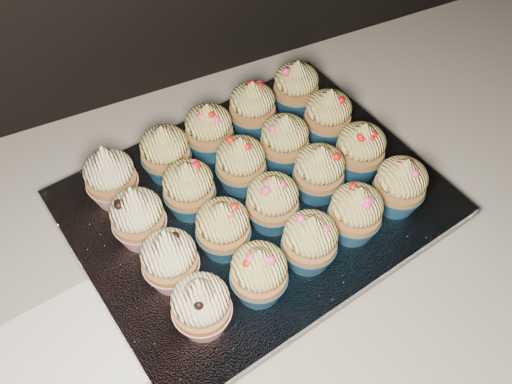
# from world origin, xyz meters

# --- Properties ---
(worktop) EXTENTS (2.44, 0.64, 0.04)m
(worktop) POSITION_xyz_m (0.00, 1.70, 0.88)
(worktop) COLOR beige
(worktop) RESTS_ON cabinet
(napkin) EXTENTS (0.17, 0.17, 0.00)m
(napkin) POSITION_xyz_m (-0.05, 1.63, 0.90)
(napkin) COLOR white
(napkin) RESTS_ON worktop
(baking_tray) EXTENTS (0.45, 0.37, 0.02)m
(baking_tray) POSITION_xyz_m (0.22, 1.72, 0.91)
(baking_tray) COLOR black
(baking_tray) RESTS_ON worktop
(foil_lining) EXTENTS (0.49, 0.41, 0.01)m
(foil_lining) POSITION_xyz_m (0.22, 1.72, 0.93)
(foil_lining) COLOR silver
(foil_lining) RESTS_ON baking_tray
(cupcake_0) EXTENTS (0.06, 0.06, 0.10)m
(cupcake_0) POSITION_xyz_m (0.10, 1.59, 0.97)
(cupcake_0) COLOR maroon
(cupcake_0) RESTS_ON foil_lining
(cupcake_1) EXTENTS (0.06, 0.06, 0.08)m
(cupcake_1) POSITION_xyz_m (0.17, 1.60, 0.97)
(cupcake_1) COLOR navy
(cupcake_1) RESTS_ON foil_lining
(cupcake_2) EXTENTS (0.06, 0.06, 0.08)m
(cupcake_2) POSITION_xyz_m (0.24, 1.62, 0.97)
(cupcake_2) COLOR navy
(cupcake_2) RESTS_ON foil_lining
(cupcake_3) EXTENTS (0.06, 0.06, 0.08)m
(cupcake_3) POSITION_xyz_m (0.30, 1.63, 0.97)
(cupcake_3) COLOR navy
(cupcake_3) RESTS_ON foil_lining
(cupcake_4) EXTENTS (0.06, 0.06, 0.08)m
(cupcake_4) POSITION_xyz_m (0.37, 1.64, 0.97)
(cupcake_4) COLOR navy
(cupcake_4) RESTS_ON foil_lining
(cupcake_5) EXTENTS (0.06, 0.06, 0.10)m
(cupcake_5) POSITION_xyz_m (0.09, 1.66, 0.97)
(cupcake_5) COLOR maroon
(cupcake_5) RESTS_ON foil_lining
(cupcake_6) EXTENTS (0.06, 0.06, 0.08)m
(cupcake_6) POSITION_xyz_m (0.16, 1.67, 0.97)
(cupcake_6) COLOR navy
(cupcake_6) RESTS_ON foil_lining
(cupcake_7) EXTENTS (0.06, 0.06, 0.08)m
(cupcake_7) POSITION_xyz_m (0.22, 1.68, 0.97)
(cupcake_7) COLOR navy
(cupcake_7) RESTS_ON foil_lining
(cupcake_8) EXTENTS (0.06, 0.06, 0.08)m
(cupcake_8) POSITION_xyz_m (0.29, 1.70, 0.97)
(cupcake_8) COLOR navy
(cupcake_8) RESTS_ON foil_lining
(cupcake_9) EXTENTS (0.06, 0.06, 0.08)m
(cupcake_9) POSITION_xyz_m (0.36, 1.71, 0.97)
(cupcake_9) COLOR navy
(cupcake_9) RESTS_ON foil_lining
(cupcake_10) EXTENTS (0.06, 0.06, 0.10)m
(cupcake_10) POSITION_xyz_m (0.07, 1.73, 0.97)
(cupcake_10) COLOR maroon
(cupcake_10) RESTS_ON foil_lining
(cupcake_11) EXTENTS (0.06, 0.06, 0.08)m
(cupcake_11) POSITION_xyz_m (0.14, 1.74, 0.97)
(cupcake_11) COLOR navy
(cupcake_11) RESTS_ON foil_lining
(cupcake_12) EXTENTS (0.06, 0.06, 0.08)m
(cupcake_12) POSITION_xyz_m (0.21, 1.75, 0.97)
(cupcake_12) COLOR navy
(cupcake_12) RESTS_ON foil_lining
(cupcake_13) EXTENTS (0.06, 0.06, 0.08)m
(cupcake_13) POSITION_xyz_m (0.28, 1.76, 0.97)
(cupcake_13) COLOR navy
(cupcake_13) RESTS_ON foil_lining
(cupcake_14) EXTENTS (0.06, 0.06, 0.08)m
(cupcake_14) POSITION_xyz_m (0.35, 1.78, 0.97)
(cupcake_14) COLOR navy
(cupcake_14) RESTS_ON foil_lining
(cupcake_15) EXTENTS (0.06, 0.06, 0.10)m
(cupcake_15) POSITION_xyz_m (0.06, 1.80, 0.97)
(cupcake_15) COLOR maroon
(cupcake_15) RESTS_ON foil_lining
(cupcake_16) EXTENTS (0.06, 0.06, 0.08)m
(cupcake_16) POSITION_xyz_m (0.14, 1.81, 0.97)
(cupcake_16) COLOR navy
(cupcake_16) RESTS_ON foil_lining
(cupcake_17) EXTENTS (0.06, 0.06, 0.08)m
(cupcake_17) POSITION_xyz_m (0.20, 1.82, 0.97)
(cupcake_17) COLOR navy
(cupcake_17) RESTS_ON foil_lining
(cupcake_18) EXTENTS (0.06, 0.06, 0.08)m
(cupcake_18) POSITION_xyz_m (0.27, 1.83, 0.97)
(cupcake_18) COLOR navy
(cupcake_18) RESTS_ON foil_lining
(cupcake_19) EXTENTS (0.06, 0.06, 0.08)m
(cupcake_19) POSITION_xyz_m (0.34, 1.85, 0.97)
(cupcake_19) COLOR navy
(cupcake_19) RESTS_ON foil_lining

